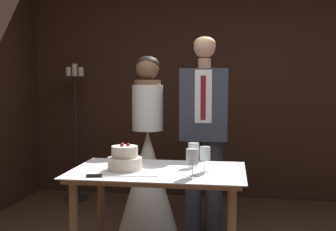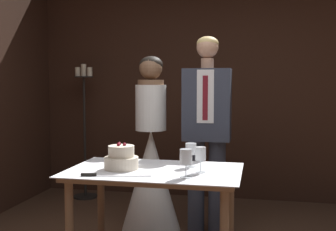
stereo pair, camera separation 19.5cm
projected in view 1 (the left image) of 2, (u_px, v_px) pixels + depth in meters
wall_back at (205, 80)px, 4.98m from camera, size 4.40×0.12×2.77m
cake_table at (158, 184)px, 2.91m from camera, size 1.19×0.75×0.75m
tiered_cake at (125, 159)px, 2.90m from camera, size 0.24×0.24×0.19m
cake_knife at (108, 176)px, 2.68m from camera, size 0.45×0.12×0.02m
wine_glass_near at (205, 154)px, 2.82m from camera, size 0.07×0.07×0.17m
wine_glass_middle at (192, 158)px, 2.67m from camera, size 0.08×0.08×0.18m
wine_glass_far at (194, 149)px, 3.00m from camera, size 0.08×0.08×0.17m
bride at (148, 167)px, 3.84m from camera, size 0.54×0.54×1.59m
groom at (204, 126)px, 3.74m from camera, size 0.41×0.25×1.76m
candle_stand at (76, 133)px, 4.86m from camera, size 0.28×0.28×1.57m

